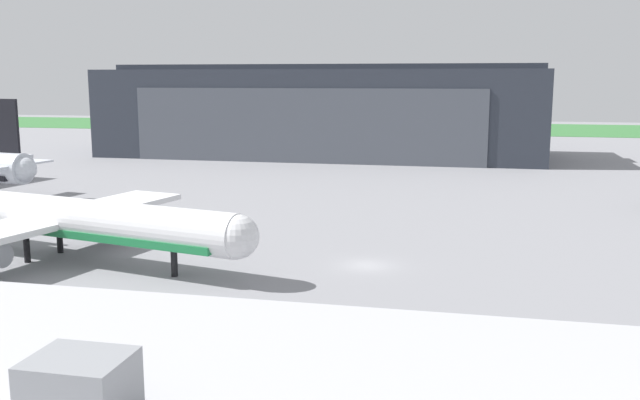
# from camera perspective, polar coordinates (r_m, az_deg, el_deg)

# --- Properties ---
(ground_plane) EXTENTS (440.00, 440.00, 0.00)m
(ground_plane) POSITION_cam_1_polar(r_m,az_deg,el_deg) (62.45, 3.84, -5.34)
(ground_plane) COLOR gray
(grass_field_strip) EXTENTS (440.00, 56.00, 0.08)m
(grass_field_strip) POSITION_cam_1_polar(r_m,az_deg,el_deg) (236.31, 10.31, 5.79)
(grass_field_strip) COLOR #38753A
(grass_field_strip) RESTS_ON ground_plane
(maintenance_hangar) EXTENTS (91.17, 31.33, 19.24)m
(maintenance_hangar) POSITION_cam_1_polar(r_m,az_deg,el_deg) (150.85, 0.11, 7.17)
(maintenance_hangar) COLOR #2D333D
(maintenance_hangar) RESTS_ON ground_plane
(airliner_near_right) EXTENTS (41.13, 32.40, 12.22)m
(airliner_near_right) POSITION_cam_1_polar(r_m,az_deg,el_deg) (68.02, -20.83, -1.37)
(airliner_near_right) COLOR white
(airliner_near_right) RESTS_ON ground_plane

